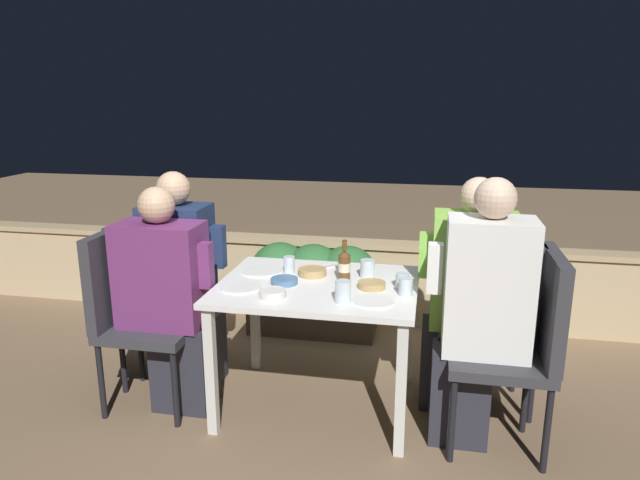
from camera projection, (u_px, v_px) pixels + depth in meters
ground_plane at (318, 405)px, 3.17m from camera, size 16.00×16.00×0.00m
parapet_wall at (351, 279)px, 4.31m from camera, size 9.00×0.18×0.61m
dining_table at (318, 300)px, 3.01m from camera, size 1.04×0.82×0.71m
planter_hedge at (313, 283)px, 4.06m from camera, size 0.90×0.47×0.64m
chair_left_near at (132, 303)px, 3.08m from camera, size 0.48×0.48×0.98m
person_purple_stripe at (169, 300)px, 3.03m from camera, size 0.51×0.26×1.22m
chair_left_far at (151, 286)px, 3.34m from camera, size 0.48×0.48×0.98m
person_navy_jumper at (185, 279)px, 3.28m from camera, size 0.47×0.26×1.26m
chair_right_near at (525, 334)px, 2.68m from camera, size 0.48×0.48×0.98m
person_white_polo at (479, 314)px, 2.70m from camera, size 0.49×0.26×1.32m
chair_right_far at (507, 309)px, 2.99m from camera, size 0.48×0.48×0.98m
person_green_blouse at (465, 296)px, 3.02m from camera, size 0.50×0.26×1.27m
beer_bottle at (344, 265)px, 3.01m from camera, size 0.07×0.07×0.22m
plate_0 at (374, 301)px, 2.72m from camera, size 0.20×0.20×0.01m
plate_1 at (262, 271)px, 3.18m from camera, size 0.22×0.22×0.01m
plate_2 at (241, 287)px, 2.92m from camera, size 0.21×0.21×0.01m
bowl_0 at (284, 280)px, 2.98m from camera, size 0.14×0.14×0.03m
bowl_1 at (372, 284)px, 2.91m from camera, size 0.14×0.14×0.03m
bowl_2 at (312, 271)px, 3.12m from camera, size 0.16×0.16×0.04m
bowl_3 at (273, 293)px, 2.78m from camera, size 0.13×0.13×0.04m
glass_cup_0 at (406, 287)px, 2.80m from camera, size 0.07×0.07×0.09m
glass_cup_1 at (402, 280)px, 2.92m from camera, size 0.07×0.07×0.08m
glass_cup_2 at (289, 265)px, 3.15m from camera, size 0.06×0.06×0.10m
glass_cup_3 at (343, 292)px, 2.71m from camera, size 0.08×0.08×0.11m
glass_cup_4 at (367, 269)px, 3.07m from camera, size 0.08×0.08×0.10m
fork_0 at (330, 266)px, 3.27m from camera, size 0.14×0.13×0.01m
potted_plant at (152, 279)px, 4.03m from camera, size 0.35×0.35×0.66m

